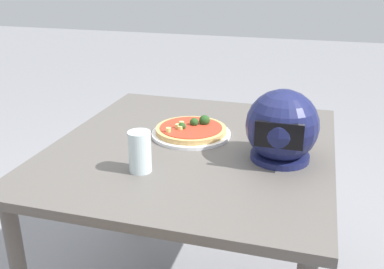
% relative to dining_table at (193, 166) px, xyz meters
% --- Properties ---
extents(dining_table, '(0.96, 1.05, 0.75)m').
position_rel_dining_table_xyz_m(dining_table, '(0.00, 0.00, 0.00)').
color(dining_table, '#5B5651').
rests_on(dining_table, ground).
extents(pizza_plate, '(0.29, 0.29, 0.01)m').
position_rel_dining_table_xyz_m(pizza_plate, '(0.03, -0.08, 0.09)').
color(pizza_plate, white).
rests_on(pizza_plate, dining_table).
extents(pizza, '(0.26, 0.26, 0.05)m').
position_rel_dining_table_xyz_m(pizza, '(0.03, -0.08, 0.11)').
color(pizza, tan).
rests_on(pizza, pizza_plate).
extents(motorcycle_helmet, '(0.23, 0.23, 0.23)m').
position_rel_dining_table_xyz_m(motorcycle_helmet, '(-0.31, 0.04, 0.20)').
color(motorcycle_helmet, '#191E4C').
rests_on(motorcycle_helmet, dining_table).
extents(drinking_glass, '(0.07, 0.07, 0.13)m').
position_rel_dining_table_xyz_m(drinking_glass, '(0.10, 0.25, 0.15)').
color(drinking_glass, silver).
rests_on(drinking_glass, dining_table).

